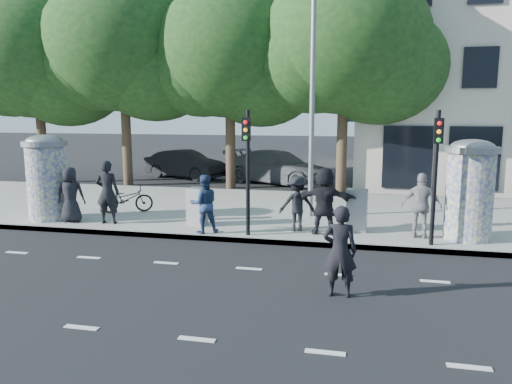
% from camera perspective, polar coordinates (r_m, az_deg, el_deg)
% --- Properties ---
extents(ground, '(120.00, 120.00, 0.00)m').
position_cam_1_polar(ground, '(10.12, -2.64, -11.18)').
color(ground, black).
rests_on(ground, ground).
extents(sidewalk, '(40.00, 8.00, 0.15)m').
position_cam_1_polar(sidewalk, '(17.19, 3.83, -2.32)').
color(sidewalk, gray).
rests_on(sidewalk, ground).
extents(curb, '(40.00, 0.10, 0.16)m').
position_cam_1_polar(curb, '(13.40, 1.30, -5.67)').
color(curb, slate).
rests_on(curb, ground).
extents(lane_dash_near, '(32.00, 0.12, 0.01)m').
position_cam_1_polar(lane_dash_near, '(8.19, -6.79, -16.38)').
color(lane_dash_near, silver).
rests_on(lane_dash_near, ground).
extents(lane_dash_far, '(32.00, 0.12, 0.01)m').
position_cam_1_polar(lane_dash_far, '(11.40, -0.80, -8.76)').
color(lane_dash_far, silver).
rests_on(lane_dash_far, ground).
extents(ad_column_left, '(1.36, 1.36, 2.65)m').
position_cam_1_polar(ad_column_left, '(16.85, -22.80, 1.78)').
color(ad_column_left, beige).
rests_on(ad_column_left, sidewalk).
extents(ad_column_right, '(1.36, 1.36, 2.65)m').
position_cam_1_polar(ad_column_right, '(14.26, 23.25, 0.49)').
color(ad_column_right, beige).
rests_on(ad_column_right, sidewalk).
extents(traffic_pole_near, '(0.22, 0.31, 3.40)m').
position_cam_1_polar(traffic_pole_near, '(13.37, -0.99, 3.70)').
color(traffic_pole_near, black).
rests_on(traffic_pole_near, sidewalk).
extents(traffic_pole_far, '(0.22, 0.31, 3.40)m').
position_cam_1_polar(traffic_pole_far, '(13.12, 19.88, 3.04)').
color(traffic_pole_far, black).
rests_on(traffic_pole_far, sidewalk).
extents(street_lamp, '(0.25, 0.93, 8.00)m').
position_cam_1_polar(street_lamp, '(15.92, 6.48, 13.79)').
color(street_lamp, slate).
rests_on(street_lamp, sidewalk).
extents(tree_far_left, '(7.20, 7.20, 9.26)m').
position_cam_1_polar(tree_far_left, '(26.74, -23.85, 14.26)').
color(tree_far_left, '#38281C').
rests_on(tree_far_left, ground).
extents(tree_mid_left, '(7.20, 7.20, 9.57)m').
position_cam_1_polar(tree_mid_left, '(24.45, -15.00, 15.99)').
color(tree_mid_left, '#38281C').
rests_on(tree_mid_left, ground).
extents(tree_near_left, '(6.80, 6.80, 8.97)m').
position_cam_1_polar(tree_near_left, '(22.79, -3.02, 15.69)').
color(tree_near_left, '#38281C').
rests_on(tree_near_left, ground).
extents(tree_center, '(7.00, 7.00, 9.30)m').
position_cam_1_polar(tree_center, '(21.65, 10.11, 16.56)').
color(tree_center, '#38281C').
rests_on(tree_center, ground).
extents(ped_a, '(0.95, 0.75, 1.69)m').
position_cam_1_polar(ped_a, '(16.22, -20.43, -0.28)').
color(ped_a, black).
rests_on(ped_a, sidewalk).
extents(ped_b, '(0.76, 0.56, 1.92)m').
position_cam_1_polar(ped_b, '(15.63, -16.62, -0.01)').
color(ped_b, black).
rests_on(ped_b, sidewalk).
extents(ped_c, '(0.98, 0.89, 1.63)m').
position_cam_1_polar(ped_c, '(13.94, -5.96, -1.36)').
color(ped_c, navy).
rests_on(ped_c, sidewalk).
extents(ped_d, '(1.13, 0.83, 1.57)m').
position_cam_1_polar(ped_d, '(14.13, 4.73, -1.33)').
color(ped_d, black).
rests_on(ped_d, sidewalk).
extents(ped_e, '(1.10, 0.73, 1.76)m').
position_cam_1_polar(ped_e, '(13.98, 18.37, -1.51)').
color(ped_e, gray).
rests_on(ped_e, sidewalk).
extents(ped_f, '(1.77, 0.73, 1.87)m').
position_cam_1_polar(ped_f, '(13.84, 7.82, -0.98)').
color(ped_f, black).
rests_on(ped_f, sidewalk).
extents(man_road, '(0.67, 0.46, 1.78)m').
position_cam_1_polar(man_road, '(9.69, 9.56, -6.69)').
color(man_road, black).
rests_on(man_road, ground).
extents(bicycle, '(1.31, 1.82, 0.91)m').
position_cam_1_polar(bicycle, '(17.26, -14.58, -0.76)').
color(bicycle, black).
rests_on(bicycle, sidewalk).
extents(cabinet_left, '(0.63, 0.54, 1.12)m').
position_cam_1_polar(cabinet_left, '(14.94, -6.75, -1.66)').
color(cabinet_left, gray).
rests_on(cabinet_left, sidewalk).
extents(cabinet_right, '(0.59, 0.45, 1.20)m').
position_cam_1_polar(cabinet_right, '(14.35, 11.44, -2.08)').
color(cabinet_right, gray).
rests_on(cabinet_right, sidewalk).
extents(car_mid, '(2.90, 4.70, 1.46)m').
position_cam_1_polar(car_mid, '(26.47, -8.11, 3.16)').
color(car_mid, black).
rests_on(car_mid, ground).
extents(car_right, '(4.33, 5.93, 1.60)m').
position_cam_1_polar(car_right, '(24.34, 2.50, 2.87)').
color(car_right, slate).
rests_on(car_right, ground).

